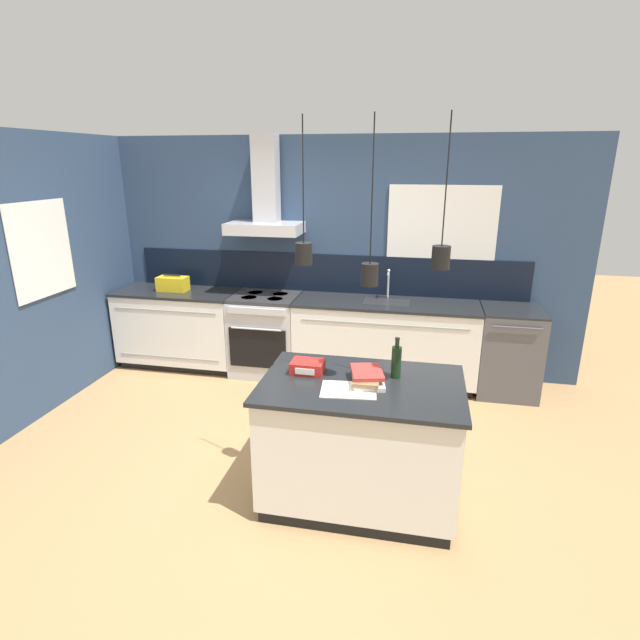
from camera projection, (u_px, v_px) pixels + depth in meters
ground_plane at (278, 458)px, 4.11m from camera, size 16.00×16.00×0.00m
wall_back at (322, 253)px, 5.56m from camera, size 5.60×2.50×2.60m
wall_left at (53, 272)px, 4.83m from camera, size 0.08×3.80×2.60m
counter_run_left at (180, 328)px, 5.87m from camera, size 1.39×0.64×0.91m
counter_run_sink at (385, 342)px, 5.40m from camera, size 1.96×0.64×1.23m
oven_range at (266, 334)px, 5.66m from camera, size 0.74×0.66×0.91m
dishwasher at (508, 351)px, 5.16m from camera, size 0.60×0.65×0.91m
kitchen_island at (360, 441)px, 3.49m from camera, size 1.36×0.89×0.91m
bottle_on_island at (396, 361)px, 3.40m from camera, size 0.07×0.07×0.29m
book_stack at (367, 377)px, 3.35m from camera, size 0.27×0.36×0.08m
red_supply_box at (307, 367)px, 3.50m from camera, size 0.23×0.17×0.09m
paper_pile at (349, 390)px, 3.24m from camera, size 0.38×0.29×0.01m
yellow_toolbox at (173, 284)px, 5.71m from camera, size 0.34×0.18×0.19m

